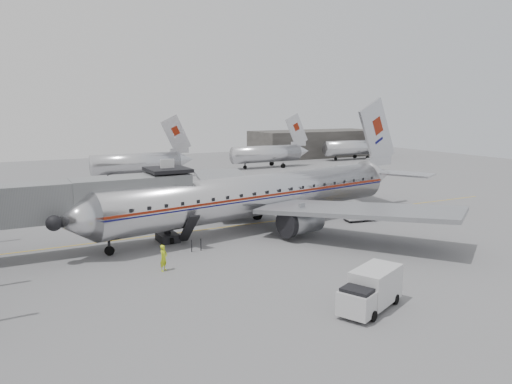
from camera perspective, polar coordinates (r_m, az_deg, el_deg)
ground at (r=44.62m, az=2.89°, el=-5.25°), size 160.00×160.00×0.00m
hangar at (r=118.27m, az=6.79°, el=5.54°), size 30.00×12.00×6.00m
apron_line at (r=51.12m, az=2.34°, el=-3.30°), size 60.00×0.15×0.01m
jet_bridge at (r=41.68m, az=-19.92°, el=-1.01°), size 21.00×6.20×7.10m
distant_aircraft_near at (r=82.04m, az=-13.42°, el=3.32°), size 16.39×3.20×10.26m
distant_aircraft_mid at (r=95.46m, az=1.27°, el=4.45°), size 16.39×3.20×10.26m
distant_aircraft_far at (r=112.22m, az=11.06°, el=5.07°), size 16.39×3.20×10.26m
airliner at (r=48.16m, az=0.97°, el=-0.25°), size 39.65×36.43×12.63m
service_van at (r=29.85m, az=12.99°, el=-10.76°), size 5.21×3.69×2.29m
baggage_cart_navy at (r=52.36m, az=12.32°, el=-2.22°), size 2.51×2.21×1.65m
baggage_cart_white at (r=51.58m, az=11.23°, el=-2.49°), size 2.07×1.72×1.45m
ramp_worker at (r=36.23m, az=-10.52°, el=-7.41°), size 0.82×0.79×1.90m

